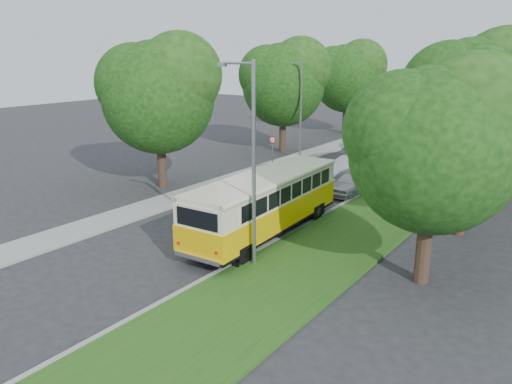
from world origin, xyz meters
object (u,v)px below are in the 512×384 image
Objects in this scene: car_silver at (353,183)px; car_white at (350,169)px; lamppost_far at (300,107)px; vintage_bus at (265,205)px; car_blue at (416,149)px; car_grey at (422,138)px; lamppost_near at (252,159)px.

car_white is (-1.62, 3.00, 0.09)m from car_silver.
lamppost_far is 0.76× the size of vintage_bus.
car_silver is 0.88× the size of car_blue.
car_grey is (6.00, 11.73, -3.49)m from lamppost_far.
vintage_bus is 2.17× the size of car_blue.
lamppost_near reaches higher than car_grey.
vintage_bus is 2.47× the size of car_silver.
vintage_bus reaches higher than car_white.
lamppost_far is at bearing 113.01° from vintage_bus.
car_white is at bearing 124.70° from car_silver.
lamppost_far is 1.61× the size of car_white.
car_blue is at bearing 98.12° from car_silver.
vintage_bus is (-1.53, 3.12, -2.91)m from lamppost_near.
car_white is at bearing -78.48° from car_blue.
car_silver is (7.70, -6.61, -3.44)m from lamppost_far.
vintage_bus is at bearing -64.38° from lamppost_far.
car_blue is at bearing 98.91° from car_white.
car_blue reaches higher than car_grey.
lamppost_near reaches higher than vintage_bus.
lamppost_far reaches higher than car_grey.
car_grey is (-2.90, 30.23, -3.74)m from lamppost_near.
car_white is at bearing 93.69° from vintage_bus.
lamppost_far is 13.63m from car_grey.
lamppost_far reaches higher than car_white.
car_silver is at bearing -98.05° from car_grey.
lamppost_near is 30.60m from car_grey.
car_white is at bearing -30.70° from lamppost_far.
vintage_bus is at bearing -100.44° from car_grey.
car_grey is (-1.69, 18.34, -0.05)m from car_silver.
lamppost_near reaches higher than lamppost_far.
lamppost_far reaches higher than vintage_bus.
lamppost_far is at bearing 115.71° from lamppost_near.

